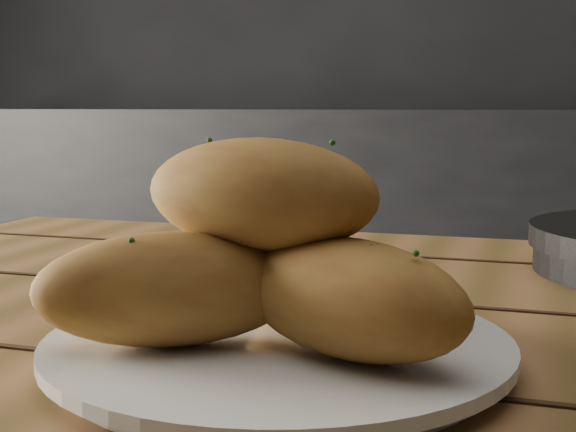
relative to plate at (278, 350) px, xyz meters
name	(u,v)px	position (x,y,z in m)	size (l,w,h in m)	color
counter	(357,253)	(-0.40, 1.98, -0.31)	(2.80, 0.60, 0.90)	black
plate	(278,350)	(0.00, 0.00, 0.00)	(0.29, 0.29, 0.02)	white
bread_rolls	(268,261)	(-0.01, 0.00, 0.06)	(0.28, 0.24, 0.12)	olive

